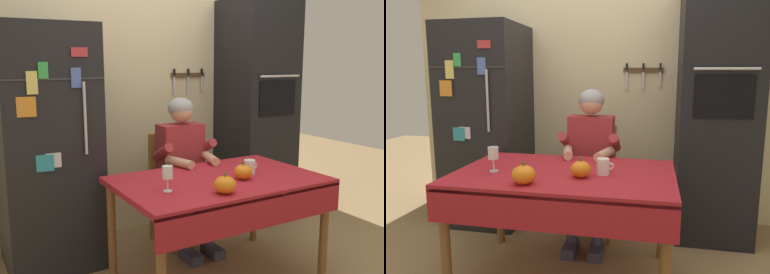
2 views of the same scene
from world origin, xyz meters
The scene contains 10 objects.
back_wall_assembly centered at (0.05, 1.35, 1.30)m, with size 3.70×0.13×2.60m.
refrigerator centered at (-0.95, 0.96, 0.90)m, with size 0.68×0.71×1.80m.
wall_oven centered at (1.05, 1.00, 1.05)m, with size 0.60×0.64×2.10m.
dining_table centered at (0.00, 0.08, 0.66)m, with size 1.40×0.90×0.74m.
chair_behind_person centered at (0.06, 0.87, 0.51)m, with size 0.40×0.40×0.93m.
seated_person centered at (0.06, 0.68, 0.74)m, with size 0.47×0.55×1.25m.
coffee_mug centered at (0.26, 0.08, 0.79)m, with size 0.11×0.08×0.10m.
wine_glass centered at (-0.45, 0.00, 0.86)m, with size 0.07×0.07×0.16m.
pumpkin_large centered at (-0.16, -0.21, 0.79)m, with size 0.14×0.14×0.13m.
pumpkin_medium centered at (0.13, -0.01, 0.79)m, with size 0.12×0.12×0.12m.
Camera 2 is at (0.55, -2.08, 1.35)m, focal length 33.48 mm.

